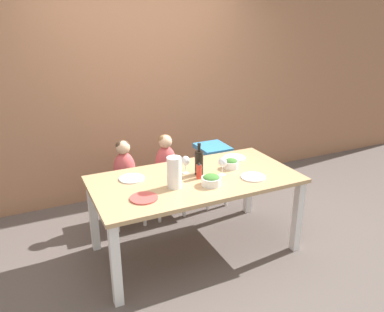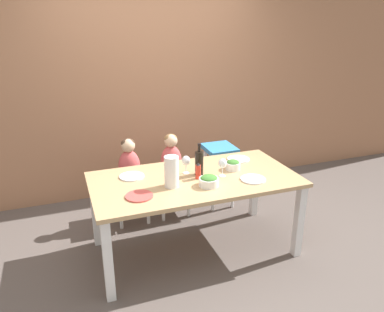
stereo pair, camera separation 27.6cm
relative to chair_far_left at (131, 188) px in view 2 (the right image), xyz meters
name	(u,v)px [view 2 (the right image)]	position (x,y,z in m)	size (l,w,h in m)	color
ground_plane	(195,249)	(0.44, -0.75, -0.38)	(14.00, 14.00, 0.00)	#564C47
wall_back	(151,82)	(0.44, 0.72, 0.97)	(10.00, 0.06, 2.70)	#9E6B4C
dining_table	(195,187)	(0.44, -0.75, 0.27)	(1.81, 0.93, 0.74)	tan
chair_far_left	(131,188)	(0.00, 0.00, 0.00)	(0.38, 0.43, 0.44)	silver
chair_far_center	(172,182)	(0.45, 0.00, 0.00)	(0.38, 0.43, 0.44)	silver
chair_right_highchair	(219,160)	(1.02, 0.00, 0.18)	(0.33, 0.36, 0.72)	silver
person_child_left	(129,161)	(0.00, 0.00, 0.30)	(0.22, 0.19, 0.47)	#C64C4C
person_child_center	(171,156)	(0.45, 0.00, 0.30)	(0.22, 0.19, 0.47)	#C64C4C
wine_bottle	(199,162)	(0.50, -0.70, 0.48)	(0.08, 0.08, 0.29)	black
paper_towel_roll	(172,172)	(0.20, -0.85, 0.49)	(0.12, 0.12, 0.27)	white
wine_glass_near	(223,164)	(0.68, -0.80, 0.48)	(0.08, 0.08, 0.17)	white
wine_glass_far	(186,161)	(0.40, -0.63, 0.48)	(0.08, 0.08, 0.17)	white
salad_bowl_large	(209,181)	(0.49, -0.95, 0.41)	(0.17, 0.17, 0.09)	white
salad_bowl_small	(233,165)	(0.84, -0.69, 0.41)	(0.14, 0.14, 0.09)	white
dinner_plate_front_left	(139,196)	(-0.10, -0.95, 0.37)	(0.22, 0.22, 0.01)	#D14C47
dinner_plate_back_left	(132,176)	(-0.08, -0.54, 0.37)	(0.22, 0.22, 0.01)	silver
dinner_plate_back_right	(238,159)	(1.00, -0.48, 0.37)	(0.22, 0.22, 0.01)	silver
dinner_plate_front_right	(253,179)	(0.90, -0.97, 0.37)	(0.22, 0.22, 0.01)	silver
condiment_bottle_hot_sauce	(198,171)	(0.46, -0.78, 0.43)	(0.05, 0.05, 0.15)	red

